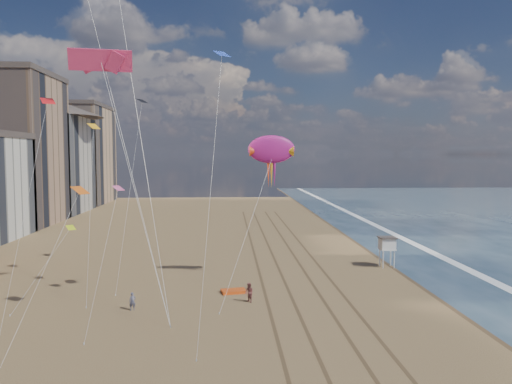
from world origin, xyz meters
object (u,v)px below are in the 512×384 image
show_kite (271,150)px  kite_flyer_a (132,301)px  lifeguard_stand (387,244)px  kite_flyer_b (249,293)px  grounded_kite (234,291)px

show_kite → kite_flyer_a: show_kite is taller
lifeguard_stand → kite_flyer_b: (-17.00, -13.33, -1.89)m
show_kite → kite_flyer_b: 15.27m
show_kite → kite_flyer_b: size_ratio=9.90×
show_kite → grounded_kite: bearing=-133.3°
lifeguard_stand → kite_flyer_a: lifeguard_stand is taller
lifeguard_stand → kite_flyer_b: 21.68m
grounded_kite → kite_flyer_b: bearing=-78.3°
lifeguard_stand → kite_flyer_a: bearing=-151.0°
show_kite → kite_flyer_a: 20.53m
kite_flyer_a → lifeguard_stand: bearing=11.0°
lifeguard_stand → show_kite: size_ratio=0.20×
lifeguard_stand → grounded_kite: 21.09m
kite_flyer_b → kite_flyer_a: bearing=-115.7°
grounded_kite → lifeguard_stand: bearing=17.9°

